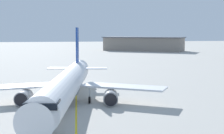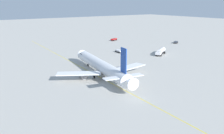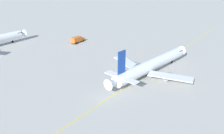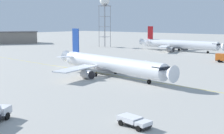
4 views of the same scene
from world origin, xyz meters
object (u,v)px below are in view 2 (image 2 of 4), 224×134
(fuel_tanker_truck, at_px, (161,51))
(ops_pickup_truck, at_px, (114,39))
(baggage_truck_truck, at_px, (176,42))
(pushback_tug_truck, at_px, (119,51))
(airliner_main, at_px, (102,67))

(fuel_tanker_truck, distance_m, ops_pickup_truck, 48.56)
(fuel_tanker_truck, bearing_deg, baggage_truck_truck, -179.29)
(pushback_tug_truck, distance_m, ops_pickup_truck, 38.64)
(baggage_truck_truck, xyz_separation_m, fuel_tanker_truck, (18.12, -31.37, 0.87))
(ops_pickup_truck, bearing_deg, airliner_main, 29.44)
(airliner_main, height_order, fuel_tanker_truck, airliner_main)
(pushback_tug_truck, distance_m, baggage_truck_truck, 44.83)
(airliner_main, bearing_deg, ops_pickup_truck, -28.21)
(airliner_main, relative_size, pushback_tug_truck, 8.55)
(baggage_truck_truck, distance_m, ops_pickup_truck, 38.84)
(airliner_main, distance_m, pushback_tug_truck, 40.17)
(baggage_truck_truck, height_order, ops_pickup_truck, ops_pickup_truck)
(baggage_truck_truck, xyz_separation_m, ops_pickup_truck, (-29.97, -24.71, 0.09))
(baggage_truck_truck, bearing_deg, ops_pickup_truck, -80.28)
(baggage_truck_truck, relative_size, fuel_tanker_truck, 0.45)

